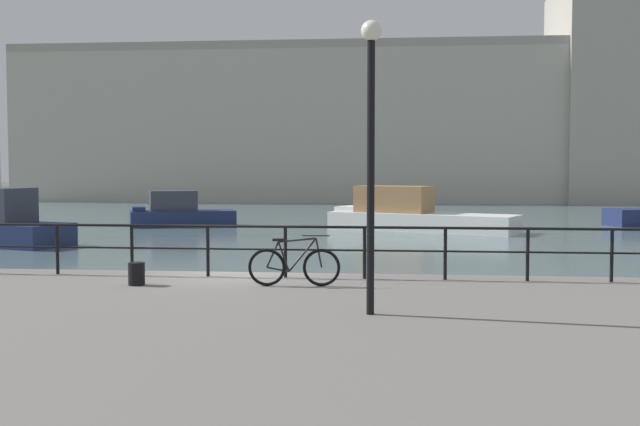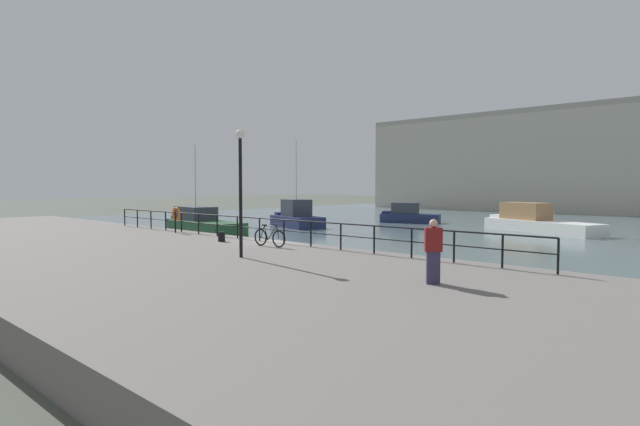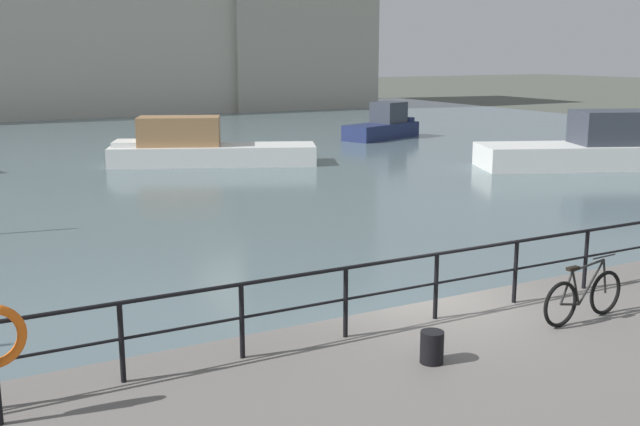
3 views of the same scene
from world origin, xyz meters
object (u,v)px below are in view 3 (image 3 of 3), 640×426
(harbor_building, at_px, (91,25))
(moored_green_narrowboat, at_px, (384,126))
(parked_bicycle, at_px, (583,297))
(moored_blue_motorboat, at_px, (202,148))
(mooring_bollard, at_px, (432,347))
(moored_cabin_cruiser, at_px, (595,148))

(harbor_building, height_order, moored_green_narrowboat, harbor_building)
(harbor_building, bearing_deg, parked_bicycle, -94.72)
(harbor_building, distance_m, moored_blue_motorboat, 33.57)
(moored_green_narrowboat, bearing_deg, harbor_building, 91.37)
(moored_blue_motorboat, bearing_deg, parked_bicycle, 107.72)
(harbor_building, xyz_separation_m, moored_green_narrowboat, (10.78, -27.89, -6.39))
(moored_green_narrowboat, bearing_deg, parked_bicycle, -137.50)
(mooring_bollard, bearing_deg, harbor_building, 82.31)
(moored_green_narrowboat, bearing_deg, moored_cabin_cruiser, -101.88)
(moored_blue_motorboat, relative_size, parked_bicycle, 5.31)
(moored_blue_motorboat, bearing_deg, moored_cabin_cruiser, 172.33)
(harbor_building, height_order, moored_cabin_cruiser, harbor_building)
(moored_blue_motorboat, bearing_deg, mooring_bollard, 100.91)
(moored_blue_motorboat, distance_m, parked_bicycle, 24.65)
(moored_green_narrowboat, relative_size, moored_blue_motorboat, 0.58)
(moored_green_narrowboat, relative_size, mooring_bollard, 12.38)
(moored_blue_motorboat, distance_m, mooring_bollard, 25.33)
(harbor_building, relative_size, moored_blue_motorboat, 6.45)
(harbor_building, xyz_separation_m, parked_bicycle, (-4.74, -57.40, -5.83))
(moored_cabin_cruiser, height_order, moored_green_narrowboat, moored_cabin_cruiser)
(moored_blue_motorboat, xyz_separation_m, parked_bicycle, (-2.49, -24.52, 0.54))
(moored_cabin_cruiser, relative_size, parked_bicycle, 5.53)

